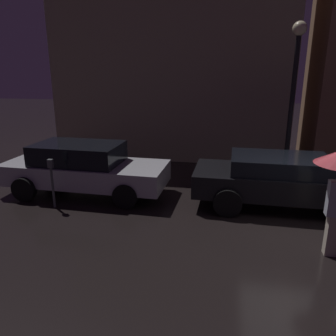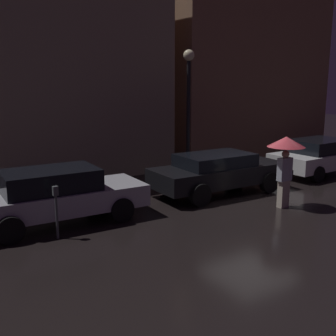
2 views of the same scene
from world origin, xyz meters
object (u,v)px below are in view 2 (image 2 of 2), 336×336
parked_car_silver (56,195)px  pedestrian_with_umbrella (286,152)px  parked_car_black (218,171)px  street_lamp_near (188,93)px  parking_meter (56,206)px  parked_car_white (320,156)px

parked_car_silver → pedestrian_with_umbrella: size_ratio=2.20×
parked_car_black → street_lamp_near: street_lamp_near is taller
street_lamp_near → parking_meter: bearing=-151.1°
parked_car_silver → street_lamp_near: street_lamp_near is taller
parked_car_silver → street_lamp_near: (5.82, 2.29, 2.45)m
parked_car_silver → parking_meter: bearing=-105.7°
parked_car_white → pedestrian_with_umbrella: size_ratio=2.10×
parked_car_silver → parked_car_white: 10.73m
parked_car_silver → parked_car_white: parked_car_silver is taller
parked_car_black → pedestrian_with_umbrella: pedestrian_with_umbrella is taller
street_lamp_near → pedestrian_with_umbrella: bearing=-87.4°
parking_meter → parked_car_white: bearing=6.4°
pedestrian_with_umbrella → parking_meter: size_ratio=1.64×
street_lamp_near → parked_car_silver: bearing=-158.5°
parking_meter → street_lamp_near: street_lamp_near is taller
parked_car_silver → parking_meter: size_ratio=3.62×
parked_car_black → parking_meter: size_ratio=3.64×
parking_meter → parked_car_black: bearing=11.0°
pedestrian_with_umbrella → street_lamp_near: (-0.21, 4.55, 1.54)m
parked_car_silver → parked_car_black: parked_car_silver is taller
parked_car_black → street_lamp_near: bearing=81.2°
pedestrian_with_umbrella → parking_meter: pedestrian_with_umbrella is taller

